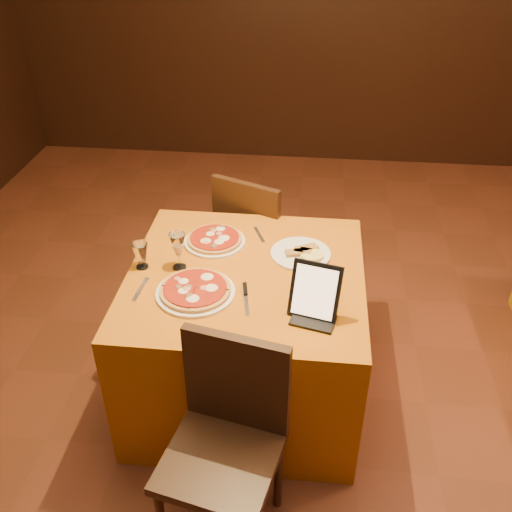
# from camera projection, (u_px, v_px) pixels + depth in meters

# --- Properties ---
(floor) EXTENTS (6.00, 7.00, 0.01)m
(floor) POSITION_uv_depth(u_px,v_px,m) (356.00, 469.00, 2.65)
(floor) COLOR #5E2D19
(floor) RESTS_ON ground
(wall_back) EXTENTS (6.00, 0.01, 2.80)m
(wall_back) POSITION_uv_depth(u_px,v_px,m) (357.00, 4.00, 4.76)
(wall_back) COLOR black
(wall_back) RESTS_ON floor
(main_table) EXTENTS (1.10, 1.10, 0.75)m
(main_table) POSITION_uv_depth(u_px,v_px,m) (247.00, 333.00, 2.87)
(main_table) COLOR #B9600B
(main_table) RESTS_ON floor
(chair_main_near) EXTENTS (0.51, 0.51, 0.91)m
(chair_main_near) POSITION_uv_depth(u_px,v_px,m) (220.00, 460.00, 2.15)
(chair_main_near) COLOR black
(chair_main_near) RESTS_ON floor
(chair_main_far) EXTENTS (0.48, 0.48, 0.91)m
(chair_main_far) POSITION_uv_depth(u_px,v_px,m) (262.00, 238.00, 3.47)
(chair_main_far) COLOR black
(chair_main_far) RESTS_ON floor
(pizza_near) EXTENTS (0.35, 0.35, 0.03)m
(pizza_near) POSITION_uv_depth(u_px,v_px,m) (195.00, 291.00, 2.52)
(pizza_near) COLOR white
(pizza_near) RESTS_ON main_table
(pizza_far) EXTENTS (0.31, 0.31, 0.03)m
(pizza_far) POSITION_uv_depth(u_px,v_px,m) (215.00, 240.00, 2.87)
(pizza_far) COLOR white
(pizza_far) RESTS_ON main_table
(cutlet_dish) EXTENTS (0.29, 0.29, 0.03)m
(cutlet_dish) POSITION_uv_depth(u_px,v_px,m) (301.00, 253.00, 2.78)
(cutlet_dish) COLOR white
(cutlet_dish) RESTS_ON main_table
(wine_glass) EXTENTS (0.09, 0.09, 0.19)m
(wine_glass) POSITION_uv_depth(u_px,v_px,m) (178.00, 251.00, 2.64)
(wine_glass) COLOR #EFC787
(wine_glass) RESTS_ON main_table
(water_glass) EXTENTS (0.10, 0.10, 0.13)m
(water_glass) POSITION_uv_depth(u_px,v_px,m) (141.00, 256.00, 2.66)
(water_glass) COLOR white
(water_glass) RESTS_ON main_table
(tablet) EXTENTS (0.23, 0.15, 0.24)m
(tablet) POSITION_uv_depth(u_px,v_px,m) (315.00, 291.00, 2.34)
(tablet) COLOR black
(tablet) RESTS_ON main_table
(knife) EXTENTS (0.05, 0.19, 0.01)m
(knife) POSITION_uv_depth(u_px,v_px,m) (246.00, 302.00, 2.47)
(knife) COLOR silver
(knife) RESTS_ON main_table
(fork_near) EXTENTS (0.03, 0.18, 0.01)m
(fork_near) POSITION_uv_depth(u_px,v_px,m) (141.00, 289.00, 2.55)
(fork_near) COLOR #B5B5BC
(fork_near) RESTS_ON main_table
(fork_far) EXTENTS (0.08, 0.15, 0.01)m
(fork_far) POSITION_uv_depth(u_px,v_px,m) (259.00, 235.00, 2.93)
(fork_far) COLOR #B0B1B7
(fork_far) RESTS_ON main_table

